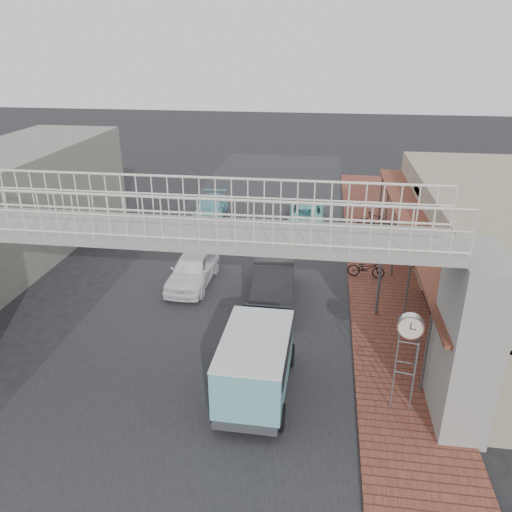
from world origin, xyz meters
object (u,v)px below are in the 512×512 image
(motorcycle_far, at_px, (374,222))
(arrow_sign, at_px, (407,245))
(white_hatchback, at_px, (193,269))
(motorcycle_near, at_px, (366,268))
(angkot_far, at_px, (211,207))
(dark_sedan, at_px, (273,283))
(street_clock, at_px, (410,331))
(angkot_van, at_px, (256,356))
(angkot_curb, at_px, (307,213))

(motorcycle_far, distance_m, arrow_sign, 9.32)
(white_hatchback, height_order, motorcycle_far, white_hatchback)
(motorcycle_near, relative_size, arrow_sign, 0.46)
(angkot_far, relative_size, arrow_sign, 1.22)
(angkot_far, relative_size, motorcycle_far, 2.37)
(angkot_far, bearing_deg, arrow_sign, -51.44)
(white_hatchback, bearing_deg, motorcycle_far, 43.77)
(dark_sedan, xyz_separation_m, angkot_far, (-4.76, 9.75, -0.16))
(white_hatchback, bearing_deg, motorcycle_near, 12.81)
(dark_sedan, distance_m, arrow_sign, 5.33)
(street_clock, bearing_deg, motorcycle_near, 103.78)
(white_hatchback, distance_m, angkot_van, 7.80)
(angkot_curb, xyz_separation_m, angkot_van, (-0.76, -15.36, 0.70))
(street_clock, bearing_deg, angkot_van, -169.10)
(dark_sedan, height_order, angkot_curb, dark_sedan)
(white_hatchback, relative_size, motorcycle_far, 2.28)
(white_hatchback, relative_size, angkot_far, 0.96)
(motorcycle_far, xyz_separation_m, arrow_sign, (0.25, -9.04, 2.26))
(angkot_van, relative_size, motorcycle_near, 2.63)
(arrow_sign, bearing_deg, angkot_van, -143.63)
(dark_sedan, distance_m, motorcycle_near, 4.56)
(motorcycle_near, bearing_deg, angkot_far, 55.57)
(angkot_curb, distance_m, street_clock, 15.82)
(angkot_far, distance_m, street_clock, 18.09)
(angkot_curb, height_order, street_clock, street_clock)
(angkot_curb, xyz_separation_m, motorcycle_near, (2.92, -7.04, -0.08))
(angkot_van, bearing_deg, motorcycle_near, 67.12)
(angkot_van, relative_size, arrow_sign, 1.22)
(white_hatchback, distance_m, angkot_far, 8.83)
(angkot_van, xyz_separation_m, motorcycle_near, (3.68, 8.33, -0.79))
(angkot_far, bearing_deg, motorcycle_far, -12.23)
(angkot_van, distance_m, street_clock, 4.33)
(angkot_van, distance_m, motorcycle_far, 14.99)
(angkot_van, bearing_deg, white_hatchback, 119.37)
(angkot_far, height_order, street_clock, street_clock)
(white_hatchback, bearing_deg, angkot_curb, 63.80)
(angkot_curb, height_order, arrow_sign, arrow_sign)
(angkot_far, distance_m, arrow_sign, 14.30)
(white_hatchback, height_order, angkot_far, white_hatchback)
(angkot_curb, bearing_deg, arrow_sign, 109.85)
(motorcycle_near, distance_m, street_clock, 8.54)
(motorcycle_far, bearing_deg, dark_sedan, 160.87)
(dark_sedan, height_order, angkot_van, angkot_van)
(white_hatchback, relative_size, dark_sedan, 0.87)
(dark_sedan, xyz_separation_m, angkot_van, (0.13, -5.83, 0.54))
(angkot_curb, relative_size, motorcycle_far, 2.44)
(dark_sedan, distance_m, angkot_curb, 9.58)
(angkot_curb, xyz_separation_m, street_clock, (3.41, -15.33, 1.90))
(angkot_curb, bearing_deg, angkot_far, -3.76)
(street_clock, bearing_deg, motorcycle_far, 99.20)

